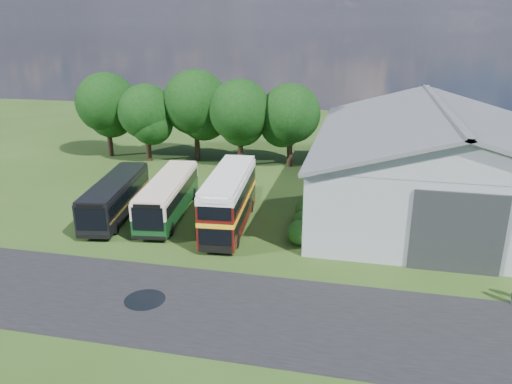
% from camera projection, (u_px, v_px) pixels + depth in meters
% --- Properties ---
extents(ground, '(120.00, 120.00, 0.00)m').
position_uv_depth(ground, '(190.00, 277.00, 29.13)').
color(ground, '#243B12').
rests_on(ground, ground).
extents(asphalt_road, '(60.00, 8.00, 0.02)m').
position_uv_depth(asphalt_road, '(226.00, 310.00, 25.75)').
color(asphalt_road, black).
rests_on(asphalt_road, ground).
extents(puddle, '(2.20, 2.20, 0.01)m').
position_uv_depth(puddle, '(145.00, 300.00, 26.67)').
color(puddle, black).
rests_on(puddle, ground).
extents(storage_shed, '(18.80, 24.80, 8.15)m').
position_uv_depth(storage_shed, '(436.00, 154.00, 39.48)').
color(storage_shed, gray).
rests_on(storage_shed, ground).
extents(tree_left_a, '(6.46, 6.46, 9.12)m').
position_uv_depth(tree_left_a, '(106.00, 103.00, 53.56)').
color(tree_left_a, black).
rests_on(tree_left_a, ground).
extents(tree_left_b, '(5.78, 5.78, 8.16)m').
position_uv_depth(tree_left_b, '(146.00, 112.00, 51.81)').
color(tree_left_b, black).
rests_on(tree_left_b, ground).
extents(tree_mid, '(6.80, 6.80, 9.60)m').
position_uv_depth(tree_mid, '(196.00, 103.00, 51.69)').
color(tree_mid, black).
rests_on(tree_mid, ground).
extents(tree_right_a, '(6.26, 6.26, 8.83)m').
position_uv_depth(tree_right_a, '(240.00, 111.00, 49.90)').
color(tree_right_a, black).
rests_on(tree_right_a, ground).
extents(tree_right_b, '(5.98, 5.98, 8.45)m').
position_uv_depth(tree_right_b, '(290.00, 114.00, 49.69)').
color(tree_right_b, black).
rests_on(tree_right_b, ground).
extents(shrub_front, '(1.70, 1.70, 1.70)m').
position_uv_depth(shrub_front, '(299.00, 243.00, 33.53)').
color(shrub_front, '#194714').
rests_on(shrub_front, ground).
extents(shrub_mid, '(1.60, 1.60, 1.60)m').
position_uv_depth(shrub_mid, '(303.00, 232.00, 35.38)').
color(shrub_mid, '#194714').
rests_on(shrub_mid, ground).
extents(shrub_back, '(1.80, 1.80, 1.80)m').
position_uv_depth(shrub_back, '(307.00, 221.00, 37.22)').
color(shrub_back, '#194714').
rests_on(shrub_back, ground).
extents(bus_green_single, '(3.79, 10.84, 2.93)m').
position_uv_depth(bus_green_single, '(168.00, 196.00, 37.91)').
color(bus_green_single, black).
rests_on(bus_green_single, ground).
extents(bus_maroon_double, '(3.25, 9.86, 4.17)m').
position_uv_depth(bus_maroon_double, '(229.00, 200.00, 35.44)').
color(bus_maroon_double, black).
rests_on(bus_maroon_double, ground).
extents(bus_dark_single, '(4.01, 10.54, 2.84)m').
position_uv_depth(bus_dark_single, '(116.00, 197.00, 37.93)').
color(bus_dark_single, black).
rests_on(bus_dark_single, ground).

